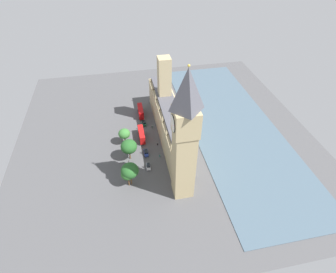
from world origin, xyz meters
TOP-DOWN VIEW (x-y plane):
  - ground_plane at (0.00, 0.00)m, footprint 144.70×144.70m
  - river_thames at (-35.76, 0.00)m, footprint 43.18×130.23m
  - parliament_building at (-1.99, -1.19)m, footprint 10.57×61.44m
  - clock_tower at (0.02, 36.58)m, footprint 8.41×8.41m
  - double_decker_bus_near_tower at (9.98, -18.44)m, footprint 2.78×10.54m
  - car_dark_green_kerbside at (9.31, -9.72)m, footprint 1.98×4.17m
  - double_decker_bus_trailing at (11.92, 1.37)m, footprint 2.66×10.50m
  - car_blue_corner at (11.28, 12.58)m, footprint 1.93×4.75m
  - car_silver_under_trees at (11.46, 21.30)m, footprint 2.08×4.43m
  - pedestrian_by_river_gate at (5.61, -5.99)m, footprint 0.59×0.48m
  - pedestrian_opposite_hall at (5.04, 7.64)m, footprint 0.63×0.55m
  - pedestrian_leading at (5.38, 15.68)m, footprint 0.66×0.58m
  - plane_tree_midblock at (18.74, 14.08)m, footprint 7.18×7.18m
  - plane_tree_far_end at (19.56, 28.91)m, footprint 7.06×7.06m
  - plane_tree_slot_10 at (20.09, 3.33)m, footprint 5.52×5.52m
  - plane_tree_slot_11 at (20.56, 29.49)m, footprint 5.35×5.35m
  - street_lamp_slot_12 at (19.63, 21.25)m, footprint 0.56×0.56m

SIDE VIEW (x-z plane):
  - ground_plane at x=0.00m, z-range 0.00..0.00m
  - river_thames at x=-35.76m, z-range 0.00..0.25m
  - pedestrian_opposite_hall at x=5.04m, z-range -0.08..1.43m
  - pedestrian_leading at x=5.38m, z-range -0.08..1.52m
  - pedestrian_by_river_gate at x=5.61m, z-range -0.08..1.55m
  - car_silver_under_trees at x=11.46m, z-range 0.02..1.76m
  - car_dark_green_kerbside at x=9.31m, z-range 0.02..1.76m
  - car_blue_corner at x=11.28m, z-range 0.02..1.76m
  - double_decker_bus_near_tower at x=9.98m, z-range 0.26..5.01m
  - double_decker_bus_trailing at x=11.92m, z-range 0.26..5.01m
  - street_lamp_slot_12 at x=19.63m, z-range 1.25..7.52m
  - plane_tree_slot_10 at x=20.09m, z-range 1.82..10.21m
  - plane_tree_slot_11 at x=20.56m, z-range 2.23..11.34m
  - plane_tree_midblock at x=18.74m, z-range 2.07..12.37m
  - plane_tree_far_end at x=19.56m, z-range 2.43..13.36m
  - parliament_building at x=-1.99m, z-range -8.57..26.91m
  - clock_tower at x=0.02m, z-range 0.94..55.20m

